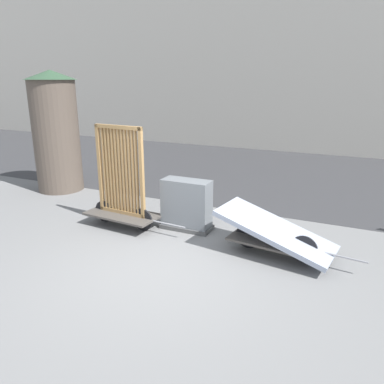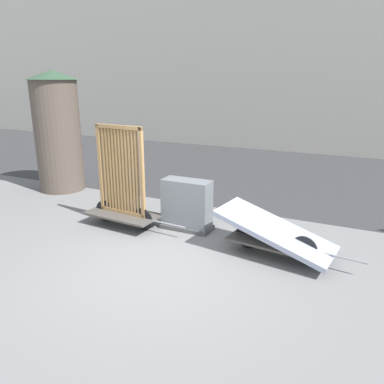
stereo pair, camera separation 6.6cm
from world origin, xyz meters
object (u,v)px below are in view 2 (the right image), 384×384
(utility_cabinet, at_px, (187,207))
(bike_cart_with_mattress, at_px, (275,234))
(bike_cart_with_bedframe, at_px, (122,193))
(advertising_column, at_px, (58,131))

(utility_cabinet, bearing_deg, bike_cart_with_mattress, -12.42)
(bike_cart_with_bedframe, bearing_deg, utility_cabinet, 22.43)
(bike_cart_with_bedframe, xyz_separation_m, utility_cabinet, (1.23, 0.41, -0.24))
(utility_cabinet, height_order, advertising_column, advertising_column)
(bike_cart_with_mattress, distance_m, advertising_column, 6.43)
(bike_cart_with_mattress, height_order, advertising_column, advertising_column)
(bike_cart_with_bedframe, relative_size, utility_cabinet, 2.19)
(bike_cart_with_bedframe, distance_m, advertising_column, 3.51)
(bike_cart_with_bedframe, height_order, utility_cabinet, bike_cart_with_bedframe)
(bike_cart_with_mattress, xyz_separation_m, utility_cabinet, (-1.86, 0.41, 0.08))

